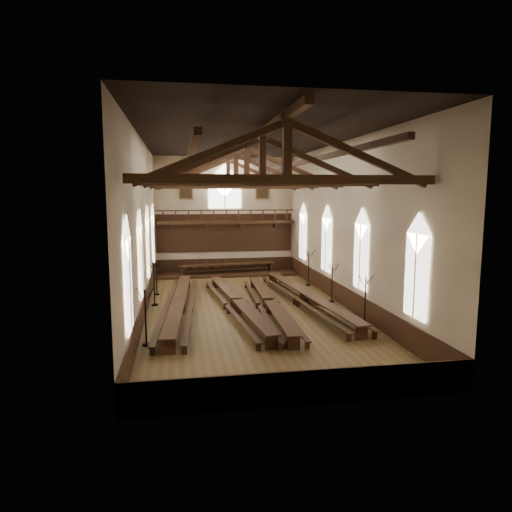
# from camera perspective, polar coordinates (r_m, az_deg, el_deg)

# --- Properties ---
(ground) EXTENTS (26.00, 26.00, 0.00)m
(ground) POSITION_cam_1_polar(r_m,az_deg,el_deg) (27.78, -1.11, -6.50)
(ground) COLOR brown
(ground) RESTS_ON ground
(room_walls) EXTENTS (26.00, 26.00, 26.00)m
(room_walls) POSITION_cam_1_polar(r_m,az_deg,el_deg) (26.92, -1.15, 6.94)
(room_walls) COLOR beige
(room_walls) RESTS_ON ground
(wainscot_band) EXTENTS (12.00, 26.00, 1.20)m
(wainscot_band) POSITION_cam_1_polar(r_m,az_deg,el_deg) (27.64, -1.12, -5.29)
(wainscot_band) COLOR #371F10
(wainscot_band) RESTS_ON ground
(side_windows) EXTENTS (11.85, 19.80, 4.50)m
(side_windows) POSITION_cam_1_polar(r_m,az_deg,el_deg) (27.10, -1.13, 1.19)
(side_windows) COLOR white
(side_windows) RESTS_ON room_walls
(end_window) EXTENTS (2.80, 0.12, 3.80)m
(end_window) POSITION_cam_1_polar(r_m,az_deg,el_deg) (39.72, -3.93, 8.33)
(end_window) COLOR white
(end_window) RESTS_ON room_walls
(minstrels_gallery) EXTENTS (11.80, 1.24, 3.70)m
(minstrels_gallery) POSITION_cam_1_polar(r_m,az_deg,el_deg) (39.59, -3.85, 3.53)
(minstrels_gallery) COLOR #3E2613
(minstrels_gallery) RESTS_ON room_walls
(portraits) EXTENTS (7.75, 0.09, 1.45)m
(portraits) POSITION_cam_1_polar(r_m,az_deg,el_deg) (39.71, -3.93, 8.15)
(portraits) COLOR brown
(portraits) RESTS_ON room_walls
(roof_trusses) EXTENTS (11.70, 25.70, 2.80)m
(roof_trusses) POSITION_cam_1_polar(r_m,az_deg,el_deg) (26.94, -1.16, 10.68)
(roof_trusses) COLOR #3E2613
(roof_trusses) RESTS_ON room_walls
(refectory_row_a) EXTENTS (2.16, 15.09, 0.81)m
(refectory_row_a) POSITION_cam_1_polar(r_m,az_deg,el_deg) (27.08, -9.55, -5.69)
(refectory_row_a) COLOR #3E2613
(refectory_row_a) RESTS_ON ground
(refectory_row_b) EXTENTS (2.20, 14.54, 0.75)m
(refectory_row_b) POSITION_cam_1_polar(r_m,az_deg,el_deg) (26.94, -2.43, -5.76)
(refectory_row_b) COLOR #3E2613
(refectory_row_b) RESTS_ON ground
(refectory_row_c) EXTENTS (1.71, 14.21, 0.72)m
(refectory_row_c) POSITION_cam_1_polar(r_m,az_deg,el_deg) (26.94, 1.70, -5.80)
(refectory_row_c) COLOR #3E2613
(refectory_row_c) RESTS_ON ground
(refectory_row_d) EXTENTS (2.32, 15.02, 0.80)m
(refectory_row_d) POSITION_cam_1_polar(r_m,az_deg,el_deg) (28.54, 6.29, -4.95)
(refectory_row_d) COLOR #3E2613
(refectory_row_d) RESTS_ON ground
(dais) EXTENTS (11.40, 2.86, 0.19)m
(dais) POSITION_cam_1_polar(r_m,az_deg,el_deg) (38.83, -3.59, -2.23)
(dais) COLOR #371F10
(dais) RESTS_ON ground
(high_table) EXTENTS (8.27, 2.00, 0.77)m
(high_table) POSITION_cam_1_polar(r_m,az_deg,el_deg) (38.70, -3.60, -1.14)
(high_table) COLOR #3E2613
(high_table) RESTS_ON dais
(high_chairs) EXTENTS (7.62, 0.43, 0.91)m
(high_chairs) POSITION_cam_1_polar(r_m,az_deg,el_deg) (39.51, -3.72, -1.18)
(high_chairs) COLOR #3E2613
(high_chairs) RESTS_ON dais
(candelabrum_left_near) EXTENTS (0.82, 0.80, 2.74)m
(candelabrum_left_near) POSITION_cam_1_polar(r_m,az_deg,el_deg) (21.51, -13.59, -8.72)
(candelabrum_left_near) COLOR black
(candelabrum_left_near) RESTS_ON ground
(candelabrum_left_mid) EXTENTS (0.86, 0.82, 2.85)m
(candelabrum_left_mid) POSITION_cam_1_polar(r_m,az_deg,el_deg) (28.86, -12.58, -4.38)
(candelabrum_left_mid) COLOR black
(candelabrum_left_mid) RESTS_ON ground
(candelabrum_left_far) EXTENTS (0.71, 0.69, 2.37)m
(candelabrum_left_far) POSITION_cam_1_polar(r_m,az_deg,el_deg) (31.83, -12.31, -3.50)
(candelabrum_left_far) COLOR black
(candelabrum_left_far) RESTS_ON ground
(candelabrum_right_near) EXTENTS (0.80, 0.78, 2.67)m
(candelabrum_right_near) POSITION_cam_1_polar(r_m,az_deg,el_deg) (24.72, 13.45, -6.60)
(candelabrum_right_near) COLOR black
(candelabrum_right_near) RESTS_ON ground
(candelabrum_right_mid) EXTENTS (0.75, 0.71, 2.49)m
(candelabrum_right_mid) POSITION_cam_1_polar(r_m,az_deg,el_deg) (29.49, 9.46, -4.25)
(candelabrum_right_mid) COLOR black
(candelabrum_right_mid) RESTS_ON ground
(candelabrum_right_far) EXTENTS (0.79, 0.80, 2.69)m
(candelabrum_right_far) POSITION_cam_1_polar(r_m,az_deg,el_deg) (34.44, 6.58, -2.34)
(candelabrum_right_far) COLOR black
(candelabrum_right_far) RESTS_ON ground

